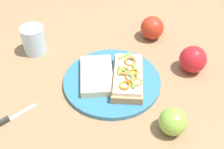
{
  "coord_description": "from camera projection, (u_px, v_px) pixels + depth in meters",
  "views": [
    {
      "loc": [
        -0.1,
        0.6,
        0.6
      ],
      "look_at": [
        0.0,
        0.0,
        0.03
      ],
      "focal_mm": 46.2,
      "sensor_mm": 36.0,
      "label": 1
    }
  ],
  "objects": [
    {
      "name": "bread_slice_side",
      "position": [
        96.0,
        76.0,
        0.84
      ],
      "size": [
        0.13,
        0.18,
        0.02
      ],
      "primitive_type": "cube",
      "rotation": [
        0.0,
        0.0,
        1.82
      ],
      "color": "beige",
      "rests_on": "plate"
    },
    {
      "name": "plate",
      "position": [
        112.0,
        81.0,
        0.85
      ],
      "size": [
        0.29,
        0.29,
        0.01
      ],
      "primitive_type": "cylinder",
      "color": "teal",
      "rests_on": "ground_plane"
    },
    {
      "name": "ground_plane",
      "position": [
        112.0,
        83.0,
        0.86
      ],
      "size": [
        2.0,
        2.0,
        0.0
      ],
      "primitive_type": "plane",
      "color": "#906D4A",
      "rests_on": "ground"
    },
    {
      "name": "knife",
      "position": [
        5.0,
        121.0,
        0.75
      ],
      "size": [
        0.09,
        0.11,
        0.01
      ],
      "rotation": [
        0.0,
        0.0,
        4.03
      ],
      "color": "silver",
      "rests_on": "ground_plane"
    },
    {
      "name": "sandwich",
      "position": [
        128.0,
        76.0,
        0.83
      ],
      "size": [
        0.1,
        0.19,
        0.05
      ],
      "rotation": [
        0.0,
        0.0,
        1.67
      ],
      "color": "tan",
      "rests_on": "plate"
    },
    {
      "name": "apple_2",
      "position": [
        152.0,
        28.0,
        1.0
      ],
      "size": [
        0.11,
        0.11,
        0.08
      ],
      "primitive_type": "sphere",
      "rotation": [
        0.0,
        0.0,
        0.59
      ],
      "color": "red",
      "rests_on": "ground_plane"
    },
    {
      "name": "drinking_glass",
      "position": [
        34.0,
        40.0,
        0.94
      ],
      "size": [
        0.07,
        0.07,
        0.09
      ],
      "primitive_type": "cylinder",
      "color": "silver",
      "rests_on": "ground_plane"
    },
    {
      "name": "apple_0",
      "position": [
        173.0,
        122.0,
        0.71
      ],
      "size": [
        0.08,
        0.08,
        0.07
      ],
      "primitive_type": "sphere",
      "rotation": [
        0.0,
        0.0,
        3.25
      ],
      "color": "#83B63C",
      "rests_on": "ground_plane"
    },
    {
      "name": "apple_1",
      "position": [
        193.0,
        59.0,
        0.87
      ],
      "size": [
        0.11,
        0.11,
        0.08
      ],
      "primitive_type": "sphere",
      "rotation": [
        0.0,
        0.0,
        1.9
      ],
      "color": "red",
      "rests_on": "ground_plane"
    }
  ]
}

